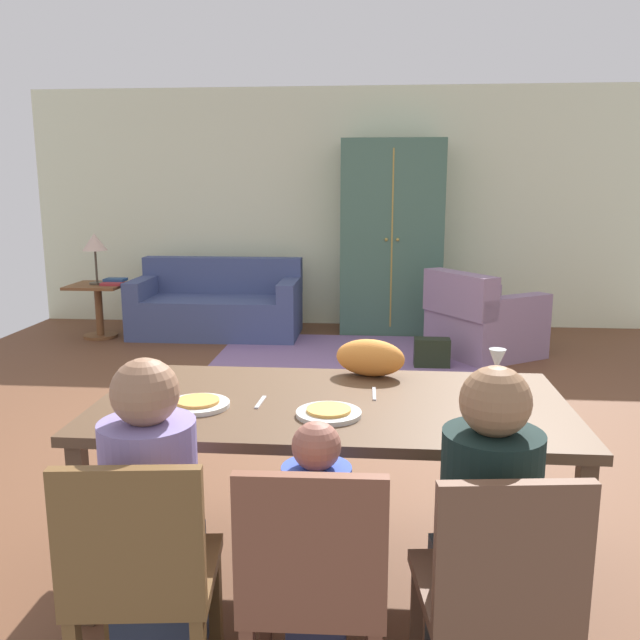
% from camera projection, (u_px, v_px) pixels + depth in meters
% --- Properties ---
extents(ground_plane, '(7.19, 6.48, 0.02)m').
position_uv_depth(ground_plane, '(315.00, 417.00, 4.78)').
color(ground_plane, brown).
extents(back_wall, '(7.19, 0.10, 2.70)m').
position_uv_depth(back_wall, '(341.00, 209.00, 7.72)').
color(back_wall, beige).
rests_on(back_wall, ground_plane).
extents(dining_table, '(1.90, 0.96, 0.76)m').
position_uv_depth(dining_table, '(332.00, 417.00, 2.73)').
color(dining_table, brown).
rests_on(dining_table, ground_plane).
extents(plate_near_man, '(0.25, 0.25, 0.02)m').
position_uv_depth(plate_near_man, '(198.00, 405.00, 2.64)').
color(plate_near_man, silver).
rests_on(plate_near_man, dining_table).
extents(pizza_near_man, '(0.17, 0.17, 0.01)m').
position_uv_depth(pizza_near_man, '(198.00, 401.00, 2.63)').
color(pizza_near_man, gold).
rests_on(pizza_near_man, plate_near_man).
extents(plate_near_child, '(0.25, 0.25, 0.02)m').
position_uv_depth(plate_near_child, '(329.00, 414.00, 2.53)').
color(plate_near_child, silver).
rests_on(plate_near_child, dining_table).
extents(pizza_near_child, '(0.17, 0.17, 0.01)m').
position_uv_depth(pizza_near_child, '(329.00, 410.00, 2.53)').
color(pizza_near_child, gold).
rests_on(pizza_near_child, plate_near_child).
extents(wine_glass, '(0.07, 0.07, 0.19)m').
position_uv_depth(wine_glass, '(497.00, 361.00, 2.80)').
color(wine_glass, silver).
rests_on(wine_glass, dining_table).
extents(fork, '(0.02, 0.15, 0.01)m').
position_uv_depth(fork, '(260.00, 402.00, 2.69)').
color(fork, silver).
rests_on(fork, dining_table).
extents(knife, '(0.02, 0.17, 0.01)m').
position_uv_depth(knife, '(374.00, 394.00, 2.80)').
color(knife, silver).
rests_on(knife, dining_table).
extents(dining_chair_man, '(0.46, 0.46, 0.87)m').
position_uv_depth(dining_chair_man, '(141.00, 571.00, 1.99)').
color(dining_chair_man, brown).
rests_on(dining_chair_man, ground_plane).
extents(person_man, '(0.31, 0.41, 1.11)m').
position_uv_depth(person_man, '(155.00, 535.00, 2.16)').
color(person_man, '#2D384F').
rests_on(person_man, ground_plane).
extents(dining_chair_child, '(0.43, 0.43, 0.87)m').
position_uv_depth(dining_chair_child, '(313.00, 580.00, 1.95)').
color(dining_chair_child, brown).
rests_on(dining_chair_child, ground_plane).
extents(person_child, '(0.22, 0.29, 0.92)m').
position_uv_depth(person_child, '(317.00, 566.00, 2.12)').
color(person_child, '#2A2D47').
rests_on(person_child, ground_plane).
extents(dining_chair_woman, '(0.47, 0.47, 0.87)m').
position_uv_depth(dining_chair_woman, '(498.00, 589.00, 1.90)').
color(dining_chair_woman, brown).
rests_on(dining_chair_woman, ground_plane).
extents(person_woman, '(0.31, 0.41, 1.11)m').
position_uv_depth(person_woman, '(484.00, 549.00, 2.07)').
color(person_woman, '#384044').
rests_on(person_woman, ground_plane).
extents(cat, '(0.35, 0.23, 0.17)m').
position_uv_depth(cat, '(370.00, 358.00, 3.05)').
color(cat, orange).
rests_on(cat, dining_table).
extents(area_rug, '(2.60, 1.80, 0.01)m').
position_uv_depth(area_rug, '(352.00, 356.00, 6.42)').
color(area_rug, slate).
rests_on(area_rug, ground_plane).
extents(couch, '(1.79, 0.86, 0.82)m').
position_uv_depth(couch, '(218.00, 307.00, 7.33)').
color(couch, '#414D7A').
rests_on(couch, ground_plane).
extents(armchair, '(1.19, 1.18, 0.82)m').
position_uv_depth(armchair, '(482.00, 323.00, 6.43)').
color(armchair, gray).
rests_on(armchair, ground_plane).
extents(armoire, '(1.10, 0.59, 2.10)m').
position_uv_depth(armoire, '(391.00, 238.00, 7.35)').
color(armoire, '#416552').
rests_on(armoire, ground_plane).
extents(side_table, '(0.56, 0.56, 0.58)m').
position_uv_depth(side_table, '(99.00, 303.00, 7.16)').
color(side_table, brown).
rests_on(side_table, ground_plane).
extents(table_lamp, '(0.26, 0.26, 0.54)m').
position_uv_depth(table_lamp, '(95.00, 244.00, 7.04)').
color(table_lamp, '#463D30').
rests_on(table_lamp, side_table).
extents(book_lower, '(0.22, 0.16, 0.03)m').
position_uv_depth(book_lower, '(113.00, 284.00, 7.05)').
color(book_lower, '#A42F36').
rests_on(book_lower, side_table).
extents(book_upper, '(0.22, 0.16, 0.03)m').
position_uv_depth(book_upper, '(115.00, 280.00, 7.16)').
color(book_upper, navy).
rests_on(book_upper, book_lower).
extents(handbag, '(0.32, 0.16, 0.26)m').
position_uv_depth(handbag, '(432.00, 353.00, 6.05)').
color(handbag, black).
rests_on(handbag, ground_plane).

